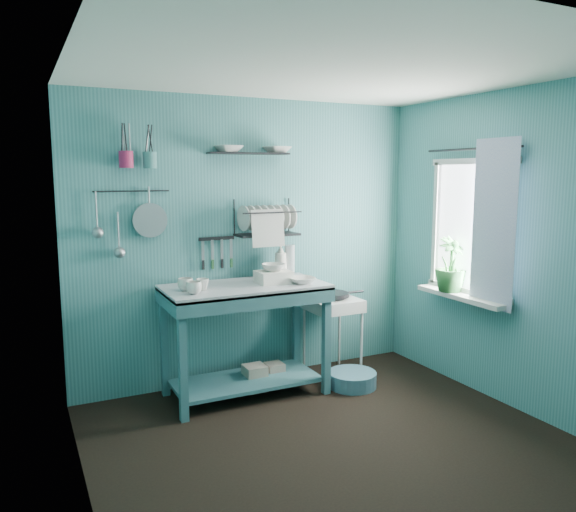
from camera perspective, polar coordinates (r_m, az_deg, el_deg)
name	(u,v)px	position (r m, az deg, el deg)	size (l,w,h in m)	color
floor	(336,445)	(4.08, 4.89, -18.61)	(3.20, 3.20, 0.00)	black
ceiling	(341,68)	(3.70, 5.39, 18.50)	(3.20, 3.20, 0.00)	silver
wall_back	(251,241)	(5.02, -3.79, 1.50)	(3.20, 3.20, 0.00)	#3A7677
wall_front	(525,318)	(2.55, 22.94, -5.84)	(3.20, 3.20, 0.00)	#3A7677
wall_left	(79,287)	(3.18, -20.43, -3.00)	(3.00, 3.00, 0.00)	#3A7677
wall_right	(514,251)	(4.71, 22.02, 0.46)	(3.00, 3.00, 0.00)	#3A7677
work_counter	(246,340)	(4.75, -4.33, -8.53)	(1.33, 0.66, 0.94)	#326269
mug_left	(194,288)	(4.32, -9.54, -3.20)	(0.12, 0.12, 0.10)	silver
mug_mid	(203,285)	(4.44, -8.67, -2.89)	(0.10, 0.10, 0.09)	silver
mug_right	(185,284)	(4.47, -10.38, -2.85)	(0.12, 0.12, 0.10)	silver
wash_tub	(274,277)	(4.70, -1.48, -2.14)	(0.28, 0.22, 0.10)	silver
tub_bowl	(274,267)	(4.69, -1.48, -1.17)	(0.20, 0.20, 0.06)	silver
soap_bottle	(281,260)	(4.95, -0.75, -0.43)	(0.12, 0.12, 0.30)	silver
water_bottle	(290,260)	(5.01, 0.18, -0.43)	(0.09, 0.09, 0.28)	#A3B1B6
counter_bowl	(302,280)	(4.68, 1.42, -2.48)	(0.22, 0.22, 0.05)	silver
hotplate_stand	(332,336)	(5.26, 4.52, -8.12)	(0.45, 0.45, 0.72)	beige
frying_pan	(333,294)	(5.16, 4.57, -3.91)	(0.30, 0.30, 0.04)	black
knife_strip	(217,238)	(4.87, -7.27, 1.78)	(0.32, 0.02, 0.03)	black
dish_rack	(267,217)	(4.91, -2.13, 3.93)	(0.55, 0.24, 0.32)	black
upper_shelf	(248,153)	(4.87, -4.06, 10.35)	(0.70, 0.18, 0.01)	black
shelf_bowl_left	(229,151)	(4.80, -6.06, 10.53)	(0.23, 0.23, 0.06)	silver
shelf_bowl_right	(277,146)	(4.98, -1.14, 11.07)	(0.23, 0.23, 0.06)	silver
utensil_cup_magenta	(126,159)	(4.60, -16.13, 9.40)	(0.11, 0.11, 0.13)	#AB1F4D
utensil_cup_teal	(150,160)	(4.64, -13.86, 9.44)	(0.11, 0.11, 0.13)	#3A7876
colander	(150,220)	(4.68, -13.85, 3.55)	(0.28, 0.28, 0.03)	#94959B
ladle_outer	(96,211)	(4.61, -18.90, 4.38)	(0.01, 0.01, 0.30)	#94959B
ladle_inner	(118,231)	(4.65, -16.86, 2.43)	(0.01, 0.01, 0.30)	#94959B
hook_rail	(132,191)	(4.66, -15.59, 6.37)	(0.01, 0.01, 0.60)	black
window_glass	(472,227)	(4.99, 18.16, 2.80)	(1.10, 1.10, 0.00)	white
windowsill	(461,296)	(5.02, 17.16, -3.94)	(0.16, 0.95, 0.04)	beige
curtain	(494,224)	(4.73, 20.15, 3.03)	(1.35, 1.35, 0.00)	silver
curtain_rod	(471,149)	(4.95, 18.13, 10.30)	(0.02, 0.02, 1.05)	black
potted_plant	(451,264)	(5.07, 16.21, -0.81)	(0.27, 0.27, 0.48)	#29682F
storage_tin_large	(255,378)	(4.94, -3.40, -12.24)	(0.18, 0.18, 0.22)	gray
storage_tin_small	(274,374)	(5.05, -1.39, -11.91)	(0.15, 0.15, 0.20)	gray
floor_basin	(352,379)	(5.06, 6.53, -12.34)	(0.42, 0.42, 0.13)	#406D7E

